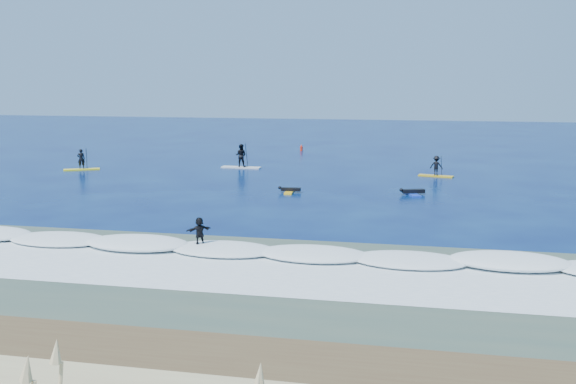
% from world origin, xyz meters
% --- Properties ---
extents(ground, '(160.00, 160.00, 0.00)m').
position_xyz_m(ground, '(0.00, 0.00, 0.00)').
color(ground, '#030E42').
rests_on(ground, ground).
extents(wet_sand_strip, '(90.00, 5.00, 0.08)m').
position_xyz_m(wet_sand_strip, '(0.00, -21.50, 0.00)').
color(wet_sand_strip, '#503A25').
rests_on(wet_sand_strip, ground).
extents(shallow_water, '(90.00, 13.00, 0.01)m').
position_xyz_m(shallow_water, '(0.00, -14.00, 0.01)').
color(shallow_water, '#374B3E').
rests_on(shallow_water, ground).
extents(breaking_wave, '(40.00, 6.00, 0.30)m').
position_xyz_m(breaking_wave, '(0.00, -10.00, 0.00)').
color(breaking_wave, white).
rests_on(breaking_wave, ground).
extents(whitewater, '(34.00, 5.00, 0.02)m').
position_xyz_m(whitewater, '(0.00, -13.00, 0.00)').
color(whitewater, silver).
rests_on(whitewater, ground).
extents(sup_paddler_left, '(2.85, 1.99, 2.00)m').
position_xyz_m(sup_paddler_left, '(-17.86, 11.68, 0.63)').
color(sup_paddler_left, yellow).
rests_on(sup_paddler_left, ground).
extents(sup_paddler_center, '(3.38, 0.97, 2.35)m').
position_xyz_m(sup_paddler_center, '(-5.30, 15.44, 0.88)').
color(sup_paddler_center, silver).
rests_on(sup_paddler_center, ground).
extents(sup_paddler_right, '(2.71, 1.28, 1.85)m').
position_xyz_m(sup_paddler_right, '(10.69, 13.79, 0.72)').
color(sup_paddler_right, gold).
rests_on(sup_paddler_right, ground).
extents(prone_paddler_near, '(1.52, 1.93, 0.40)m').
position_xyz_m(prone_paddler_near, '(0.98, 4.83, 0.14)').
color(prone_paddler_near, yellow).
rests_on(prone_paddler_near, ground).
extents(prone_paddler_far, '(1.66, 2.18, 0.44)m').
position_xyz_m(prone_paddler_far, '(8.97, 5.63, 0.15)').
color(prone_paddler_far, blue).
rests_on(prone_paddler_far, ground).
extents(wave_surfer, '(1.72, 1.60, 1.34)m').
position_xyz_m(wave_surfer, '(-0.09, -10.11, 0.77)').
color(wave_surfer, white).
rests_on(wave_surfer, breaking_wave).
extents(marker_buoy, '(0.29, 0.29, 0.69)m').
position_xyz_m(marker_buoy, '(-2.54, 28.84, 0.30)').
color(marker_buoy, red).
rests_on(marker_buoy, ground).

